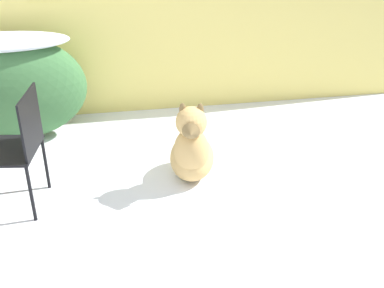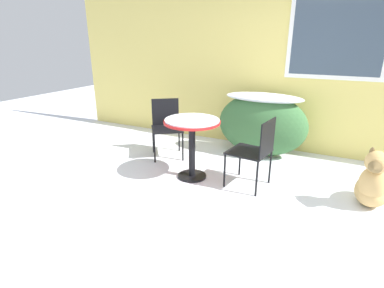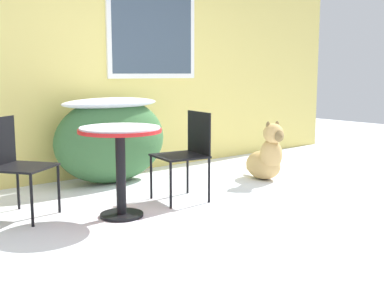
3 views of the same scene
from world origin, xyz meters
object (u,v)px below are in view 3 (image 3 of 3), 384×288
object	(u,v)px
patio_chair_far_side	(186,151)
dog	(266,158)
patio_chair_near_table	(15,162)
patio_table	(120,146)

from	to	relation	value
patio_chair_far_side	dog	distance (m)	1.28
patio_chair_near_table	dog	world-z (taller)	patio_chair_near_table
patio_chair_far_side	dog	size ratio (longest dim) A/B	1.22
patio_chair_near_table	dog	bearing A→B (deg)	-43.54
patio_table	patio_chair_far_side	distance (m)	0.80
patio_table	patio_chair_near_table	world-z (taller)	patio_chair_near_table
patio_table	dog	xyz separation A→B (m)	(2.04, 0.21, -0.36)
patio_chair_near_table	patio_chair_far_side	bearing A→B (deg)	-53.39
patio_chair_near_table	dog	size ratio (longest dim) A/B	1.22
patio_chair_near_table	dog	xyz separation A→B (m)	(2.75, -0.34, -0.23)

